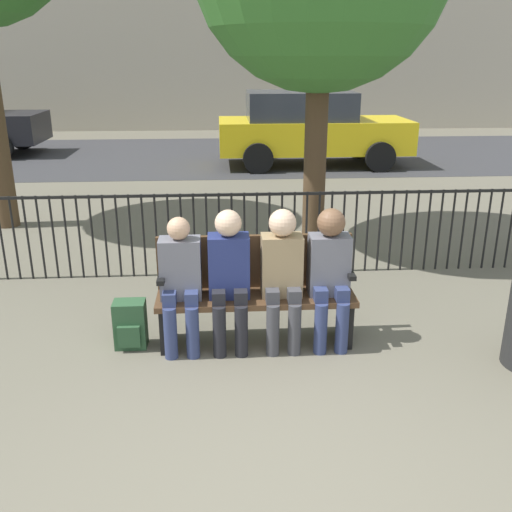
% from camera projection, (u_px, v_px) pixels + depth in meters
% --- Properties ---
extents(park_bench, '(1.68, 0.45, 0.92)m').
position_uv_depth(park_bench, '(255.00, 287.00, 4.90)').
color(park_bench, '#4C331E').
rests_on(park_bench, ground).
extents(seated_person_0, '(0.34, 0.39, 1.15)m').
position_uv_depth(seated_person_0, '(181.00, 278.00, 4.69)').
color(seated_person_0, navy).
rests_on(seated_person_0, ground).
extents(seated_person_1, '(0.34, 0.39, 1.20)m').
position_uv_depth(seated_person_1, '(229.00, 272.00, 4.71)').
color(seated_person_1, black).
rests_on(seated_person_1, ground).
extents(seated_person_2, '(0.34, 0.39, 1.20)m').
position_uv_depth(seated_person_2, '(282.00, 271.00, 4.73)').
color(seated_person_2, '#3D3D42').
rests_on(seated_person_2, ground).
extents(seated_person_3, '(0.34, 0.39, 1.20)m').
position_uv_depth(seated_person_3, '(330.00, 269.00, 4.76)').
color(seated_person_3, navy).
rests_on(seated_person_3, ground).
extents(backpack, '(0.27, 0.23, 0.41)m').
position_uv_depth(backpack, '(130.00, 325.00, 4.85)').
color(backpack, '#284C2D').
rests_on(backpack, ground).
extents(fence_railing, '(9.01, 0.03, 0.95)m').
position_uv_depth(fence_railing, '(245.00, 227.00, 6.37)').
color(fence_railing, black).
rests_on(fence_railing, ground).
extents(street_surface, '(24.00, 6.00, 0.01)m').
position_uv_depth(street_surface, '(230.00, 155.00, 14.27)').
color(street_surface, '#333335').
rests_on(street_surface, ground).
extents(parked_car_0, '(4.20, 1.94, 1.62)m').
position_uv_depth(parked_car_0, '(310.00, 128.00, 12.67)').
color(parked_car_0, yellow).
rests_on(parked_car_0, ground).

